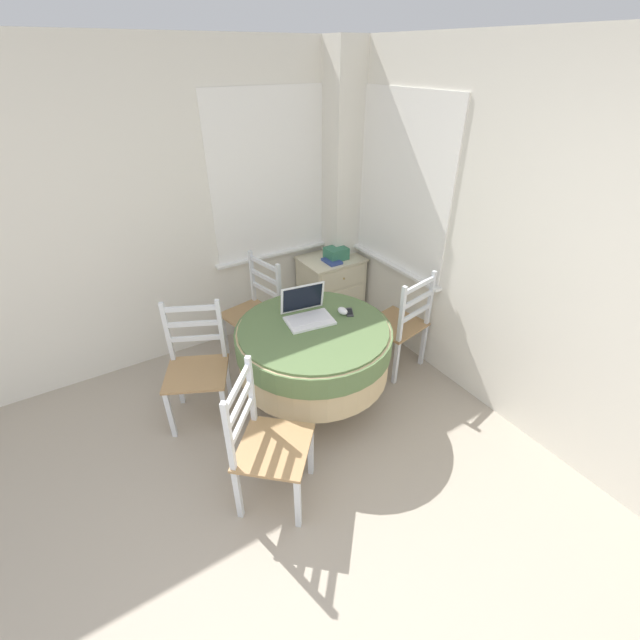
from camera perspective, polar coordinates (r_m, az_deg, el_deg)
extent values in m
cube|color=white|center=(3.74, -26.79, 10.86)|extent=(4.46, 0.06, 2.55)
cube|color=white|center=(4.00, -6.83, 18.44)|extent=(1.10, 0.01, 1.42)
cube|color=white|center=(4.20, -6.02, 8.78)|extent=(1.18, 0.07, 0.02)
cube|color=white|center=(3.04, 29.47, 5.67)|extent=(0.06, 4.57, 2.55)
cube|color=white|center=(3.79, 10.92, 17.33)|extent=(0.01, 1.10, 1.42)
cube|color=white|center=(4.01, 9.56, 7.29)|extent=(0.07, 1.18, 0.02)
cube|color=white|center=(4.28, 2.85, 16.54)|extent=(0.28, 0.28, 2.55)
cylinder|color=#4C3D2D|center=(3.54, -0.78, -10.73)|extent=(0.36, 0.36, 0.03)
cylinder|color=#4C3D2D|center=(3.31, -0.82, -6.18)|extent=(0.11, 0.11, 0.69)
cylinder|color=tan|center=(3.21, -0.84, -4.06)|extent=(1.13, 1.13, 0.38)
cylinder|color=#567042|center=(3.15, -0.86, -2.45)|extent=(1.15, 1.15, 0.16)
cylinder|color=#567042|center=(3.10, -0.87, -1.08)|extent=(1.10, 1.10, 0.02)
cube|color=white|center=(3.15, -1.41, -0.09)|extent=(0.37, 0.28, 0.02)
cube|color=silver|center=(3.16, -1.51, 0.20)|extent=(0.32, 0.18, 0.00)
cube|color=white|center=(3.20, -2.36, 2.97)|extent=(0.34, 0.10, 0.23)
cube|color=black|center=(3.19, -2.32, 2.94)|extent=(0.31, 0.09, 0.20)
ellipsoid|color=white|center=(3.24, 3.03, 1.22)|extent=(0.06, 0.10, 0.05)
cube|color=#2D2D33|center=(3.27, 3.95, 1.05)|extent=(0.10, 0.13, 0.01)
cube|color=black|center=(3.27, 3.96, 1.14)|extent=(0.08, 0.09, 0.00)
cube|color=#A87F51|center=(3.87, -9.17, 0.62)|extent=(0.50, 0.52, 0.02)
cube|color=silver|center=(4.04, -12.60, -1.93)|extent=(0.04, 0.04, 0.42)
cube|color=silver|center=(3.77, -9.38, -4.33)|extent=(0.04, 0.04, 0.42)
cube|color=silver|center=(4.20, -8.48, -0.03)|extent=(0.04, 0.04, 0.42)
cube|color=silver|center=(3.94, -5.12, -2.19)|extent=(0.04, 0.04, 0.42)
cube|color=silver|center=(3.97, -9.02, 5.79)|extent=(0.04, 0.04, 0.49)
cube|color=silver|center=(3.69, -5.47, 3.92)|extent=(0.04, 0.04, 0.49)
cube|color=silver|center=(3.75, -7.50, 7.44)|extent=(0.10, 0.38, 0.04)
cube|color=silver|center=(3.81, -7.37, 5.68)|extent=(0.10, 0.38, 0.04)
cube|color=silver|center=(3.86, -7.24, 3.98)|extent=(0.10, 0.38, 0.04)
cube|color=#A87F51|center=(3.75, 10.06, -0.53)|extent=(0.51, 0.49, 0.02)
cube|color=silver|center=(4.09, 9.46, -1.11)|extent=(0.04, 0.04, 0.42)
cube|color=silver|center=(3.84, 5.84, -3.28)|extent=(0.04, 0.04, 0.42)
cube|color=silver|center=(3.93, 13.58, -3.22)|extent=(0.04, 0.04, 0.42)
cube|color=silver|center=(3.66, 10.09, -5.66)|extent=(0.04, 0.04, 0.42)
cube|color=silver|center=(3.68, 14.51, 2.85)|extent=(0.04, 0.04, 0.49)
cube|color=silver|center=(3.39, 10.83, 0.71)|extent=(0.04, 0.04, 0.49)
cube|color=silver|center=(3.45, 13.11, 4.52)|extent=(0.38, 0.10, 0.04)
cube|color=silver|center=(3.51, 12.86, 2.66)|extent=(0.38, 0.10, 0.04)
cube|color=silver|center=(3.57, 12.61, 0.87)|extent=(0.38, 0.10, 0.04)
cube|color=#A87F51|center=(2.67, -6.14, -16.49)|extent=(0.60, 0.60, 0.02)
cube|color=silver|center=(2.69, -2.97, -23.20)|extent=(0.05, 0.05, 0.42)
cube|color=silver|center=(2.92, -1.25, -17.06)|extent=(0.05, 0.05, 0.42)
cube|color=silver|center=(2.77, -10.89, -21.77)|extent=(0.05, 0.05, 0.42)
cube|color=silver|center=(2.99, -8.36, -15.98)|extent=(0.05, 0.05, 0.42)
cube|color=silver|center=(2.41, -12.07, -15.03)|extent=(0.05, 0.05, 0.49)
cube|color=silver|center=(2.66, -9.16, -9.11)|extent=(0.05, 0.05, 0.49)
cube|color=silver|center=(2.41, -10.97, -8.70)|extent=(0.28, 0.30, 0.04)
cube|color=silver|center=(2.49, -10.66, -10.94)|extent=(0.28, 0.30, 0.04)
cube|color=silver|center=(2.58, -10.37, -13.03)|extent=(0.28, 0.30, 0.04)
cube|color=#A87F51|center=(3.28, -16.15, -6.85)|extent=(0.58, 0.57, 0.02)
cube|color=silver|center=(3.33, -19.34, -11.85)|extent=(0.05, 0.05, 0.42)
cube|color=silver|center=(3.25, -12.58, -11.73)|extent=(0.05, 0.05, 0.42)
cube|color=silver|center=(3.59, -18.31, -7.86)|extent=(0.05, 0.05, 0.42)
cube|color=silver|center=(3.52, -12.12, -7.65)|extent=(0.05, 0.05, 0.42)
cube|color=silver|center=(3.32, -19.68, -1.53)|extent=(0.04, 0.04, 0.49)
cube|color=silver|center=(3.25, -13.06, -1.17)|extent=(0.04, 0.04, 0.49)
cube|color=silver|center=(3.18, -16.91, 1.47)|extent=(0.36, 0.19, 0.04)
cube|color=silver|center=(3.25, -16.56, -0.48)|extent=(0.36, 0.19, 0.04)
cube|color=silver|center=(3.32, -16.23, -2.35)|extent=(0.36, 0.19, 0.04)
cube|color=beige|center=(4.44, 1.43, 4.09)|extent=(0.57, 0.44, 0.67)
cube|color=beige|center=(4.29, 1.49, 8.14)|extent=(0.59, 0.46, 0.02)
cube|color=beige|center=(4.18, 3.15, 5.57)|extent=(0.50, 0.01, 0.19)
sphere|color=olive|center=(4.17, 3.22, 5.53)|extent=(0.02, 0.02, 0.02)
cube|color=beige|center=(4.28, 3.07, 2.90)|extent=(0.50, 0.01, 0.19)
sphere|color=olive|center=(4.28, 3.13, 2.85)|extent=(0.02, 0.02, 0.02)
cube|color=beige|center=(4.39, 2.98, 0.36)|extent=(0.50, 0.01, 0.19)
sphere|color=olive|center=(4.39, 3.04, 0.31)|extent=(0.02, 0.02, 0.02)
cube|color=#387A5B|center=(4.26, 2.18, 8.89)|extent=(0.20, 0.17, 0.11)
cube|color=#33478C|center=(4.19, 1.60, 7.85)|extent=(0.13, 0.19, 0.02)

